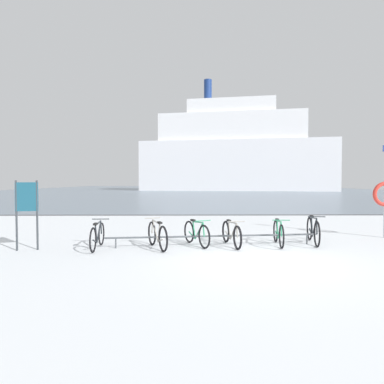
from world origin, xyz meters
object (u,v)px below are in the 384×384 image
object	(u,v)px
bicycle_0	(97,236)
bicycle_4	(278,233)
bicycle_5	(313,230)
ferry_ship	(234,153)
bicycle_3	(231,234)
info_sign	(27,203)
bicycle_1	(157,235)
bicycle_2	(196,233)

from	to	relation	value
bicycle_0	bicycle_4	size ratio (longest dim) A/B	1.00
bicycle_5	bicycle_0	bearing A→B (deg)	-173.76
bicycle_4	ferry_ship	bearing A→B (deg)	83.31
bicycle_0	bicycle_5	xyz separation A→B (m)	(6.02, 0.66, 0.03)
bicycle_0	ferry_ship	world-z (taller)	ferry_ship
bicycle_4	bicycle_0	bearing A→B (deg)	-175.17
bicycle_3	ferry_ship	xyz separation A→B (m)	(7.84, 55.49, 7.03)
bicycle_5	info_sign	world-z (taller)	info_sign
bicycle_0	bicycle_4	bearing A→B (deg)	4.83
bicycle_0	ferry_ship	size ratio (longest dim) A/B	0.04
bicycle_0	bicycle_4	world-z (taller)	bicycle_4
bicycle_1	info_sign	distance (m)	3.48
bicycle_2	ferry_ship	bearing A→B (deg)	80.97
bicycle_4	info_sign	bearing A→B (deg)	-174.97
bicycle_0	info_sign	xyz separation A→B (m)	(-1.78, -0.17, 0.88)
bicycle_2	ferry_ship	distance (m)	56.56
bicycle_1	bicycle_3	size ratio (longest dim) A/B	0.91
bicycle_1	info_sign	bearing A→B (deg)	-176.49
bicycle_0	bicycle_2	size ratio (longest dim) A/B	1.09
bicycle_4	ferry_ship	size ratio (longest dim) A/B	0.04
bicycle_4	bicycle_5	bearing A→B (deg)	12.65
bicycle_4	info_sign	xyz separation A→B (m)	(-6.73, -0.59, 0.88)
info_sign	ferry_ship	distance (m)	57.87
bicycle_1	bicycle_5	size ratio (longest dim) A/B	0.86
bicycle_4	bicycle_2	bearing A→B (deg)	-179.64
bicycle_0	bicycle_5	size ratio (longest dim) A/B	0.90
bicycle_2	bicycle_3	distance (m)	0.97
ferry_ship	info_sign	bearing A→B (deg)	-103.29
info_sign	bicycle_0	bearing A→B (deg)	5.58
bicycle_5	info_sign	size ratio (longest dim) A/B	0.97
bicycle_1	bicycle_3	xyz separation A→B (m)	(2.03, 0.31, -0.02)
bicycle_3	info_sign	world-z (taller)	info_sign
bicycle_1	bicycle_4	xyz separation A→B (m)	(3.36, 0.39, -0.01)
bicycle_1	bicycle_5	bearing A→B (deg)	8.03
bicycle_3	bicycle_4	size ratio (longest dim) A/B	1.05
bicycle_2	bicycle_3	world-z (taller)	bicycle_2
bicycle_5	bicycle_1	bearing A→B (deg)	-171.97
bicycle_5	info_sign	xyz separation A→B (m)	(-7.80, -0.83, 0.84)
bicycle_5	info_sign	distance (m)	7.89
bicycle_1	ferry_ship	distance (m)	57.09
bicycle_2	ferry_ship	world-z (taller)	ferry_ship
bicycle_2	bicycle_0	bearing A→B (deg)	-171.32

